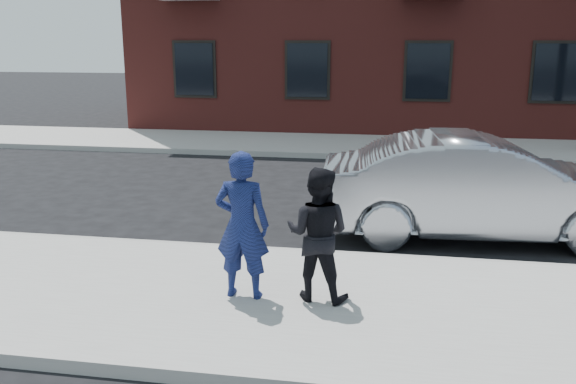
# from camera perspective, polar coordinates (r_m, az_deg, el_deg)

# --- Properties ---
(ground) EXTENTS (100.00, 100.00, 0.00)m
(ground) POSITION_cam_1_polar(r_m,az_deg,el_deg) (7.63, 16.07, -11.03)
(ground) COLOR black
(ground) RESTS_ON ground
(near_sidewalk) EXTENTS (50.00, 3.50, 0.15)m
(near_sidewalk) POSITION_cam_1_polar(r_m,az_deg,el_deg) (7.37, 16.31, -11.31)
(near_sidewalk) COLOR #97948F
(near_sidewalk) RESTS_ON ground
(near_curb) EXTENTS (50.00, 0.10, 0.15)m
(near_curb) POSITION_cam_1_polar(r_m,az_deg,el_deg) (9.02, 15.10, -6.45)
(near_curb) COLOR #999691
(near_curb) RESTS_ON ground
(far_sidewalk) EXTENTS (50.00, 3.50, 0.15)m
(far_sidewalk) POSITION_cam_1_polar(r_m,az_deg,el_deg) (18.41, 12.52, 4.08)
(far_sidewalk) COLOR #97948F
(far_sidewalk) RESTS_ON ground
(far_curb) EXTENTS (50.00, 0.10, 0.15)m
(far_curb) POSITION_cam_1_polar(r_m,az_deg,el_deg) (16.64, 12.78, 3.03)
(far_curb) COLOR #999691
(far_curb) RESTS_ON ground
(silver_sedan) EXTENTS (5.24, 2.15, 1.69)m
(silver_sedan) POSITION_cam_1_polar(r_m,az_deg,el_deg) (10.29, 17.62, 0.37)
(silver_sedan) COLOR #999BA3
(silver_sedan) RESTS_ON ground
(man_hoodie) EXTENTS (0.66, 0.51, 1.78)m
(man_hoodie) POSITION_cam_1_polar(r_m,az_deg,el_deg) (7.20, -4.31, -3.11)
(man_hoodie) COLOR navy
(man_hoodie) RESTS_ON near_sidewalk
(man_peacoat) EXTENTS (0.86, 0.72, 1.60)m
(man_peacoat) POSITION_cam_1_polar(r_m,az_deg,el_deg) (7.16, 2.81, -3.96)
(man_peacoat) COLOR black
(man_peacoat) RESTS_ON near_sidewalk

